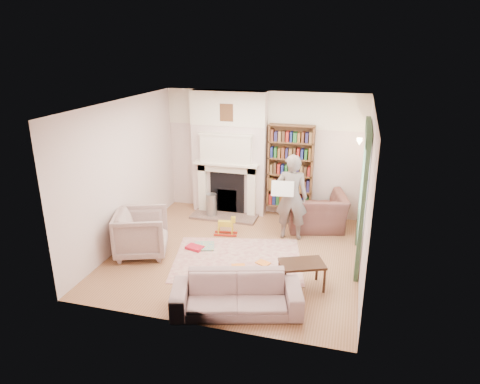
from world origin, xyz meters
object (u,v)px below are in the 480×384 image
(armchair_reading, at_px, (316,211))
(armchair_left, at_px, (142,233))
(rocking_horse, at_px, (226,226))
(bookcase, at_px, (290,167))
(man_reading, at_px, (291,197))
(sofa, at_px, (236,294))
(paraffin_heater, at_px, (212,206))
(coffee_table, at_px, (302,275))

(armchair_reading, height_order, armchair_left, armchair_left)
(rocking_horse, bearing_deg, armchair_left, -145.20)
(bookcase, bearing_deg, man_reading, -79.46)
(armchair_reading, height_order, sofa, armchair_reading)
(sofa, height_order, rocking_horse, sofa)
(armchair_left, relative_size, man_reading, 0.53)
(bookcase, xyz_separation_m, paraffin_heater, (-1.69, -0.53, -0.90))
(armchair_left, bearing_deg, bookcase, -62.55)
(armchair_left, bearing_deg, man_reading, -81.10)
(armchair_reading, relative_size, sofa, 0.63)
(bookcase, height_order, coffee_table, bookcase)
(armchair_left, relative_size, rocking_horse, 1.98)
(bookcase, bearing_deg, rocking_horse, -128.12)
(coffee_table, distance_m, rocking_horse, 2.39)
(sofa, distance_m, man_reading, 2.81)
(bookcase, relative_size, armchair_reading, 1.54)
(armchair_reading, bearing_deg, man_reading, 38.71)
(armchair_left, bearing_deg, armchair_reading, -76.31)
(paraffin_heater, bearing_deg, sofa, -65.35)
(bookcase, distance_m, coffee_table, 3.21)
(bookcase, height_order, rocking_horse, bookcase)
(armchair_left, xyz_separation_m, sofa, (2.21, -1.29, -0.15))
(bookcase, xyz_separation_m, man_reading, (0.22, -1.16, -0.30))
(armchair_left, relative_size, sofa, 0.49)
(bookcase, height_order, man_reading, bookcase)
(coffee_table, bearing_deg, man_reading, 81.51)
(rocking_horse, bearing_deg, bookcase, 43.21)
(bookcase, distance_m, armchair_reading, 1.17)
(bookcase, height_order, sofa, bookcase)
(man_reading, height_order, rocking_horse, man_reading)
(armchair_reading, distance_m, armchair_left, 3.65)
(armchair_left, xyz_separation_m, rocking_horse, (1.27, 1.20, -0.22))
(armchair_left, distance_m, man_reading, 2.98)
(bookcase, relative_size, man_reading, 1.05)
(armchair_left, height_order, man_reading, man_reading)
(paraffin_heater, relative_size, rocking_horse, 1.16)
(sofa, height_order, paraffin_heater, sofa)
(sofa, bearing_deg, coffee_table, 30.55)
(armchair_reading, xyz_separation_m, armchair_left, (-3.02, -2.04, 0.04))
(man_reading, xyz_separation_m, paraffin_heater, (-1.90, 0.62, -0.60))
(man_reading, bearing_deg, paraffin_heater, -24.03)
(armchair_reading, relative_size, coffee_table, 1.71)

